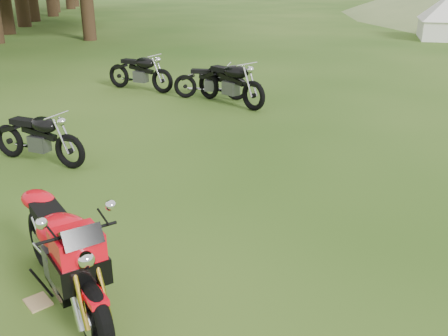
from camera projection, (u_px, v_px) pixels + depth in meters
The scene contains 8 objects.
ground at pixel (227, 225), 5.85m from camera, with size 120.00×120.00×0.00m, color #1E440E.
treeline at pixel (68, 25), 27.65m from camera, with size 28.00×32.00×14.00m, color black, non-canonical shape.
sport_motorcycle at pixel (61, 244), 4.28m from camera, with size 1.97×0.49×1.18m, color red, non-canonical shape.
plywood_board at pixel (38, 302), 4.48m from camera, with size 0.24×0.19×0.02m, color tan.
vintage_moto_a at pixel (37, 136), 7.60m from camera, with size 1.68×0.39×0.88m, color black, non-canonical shape.
vintage_moto_b at pixel (140, 71), 12.27m from camera, with size 1.85×0.43×0.97m, color black, non-canonical shape.
vintage_moto_c at pixel (230, 81), 10.94m from camera, with size 1.99×0.46×1.05m, color black, non-canonical shape.
vintage_moto_d at pixel (211, 80), 11.46m from camera, with size 1.69×0.39×0.89m, color black, non-canonical shape.
Camera 1 is at (2.79, -4.39, 2.78)m, focal length 40.00 mm.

